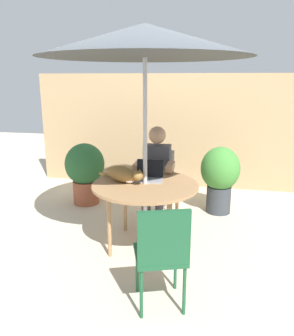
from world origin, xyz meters
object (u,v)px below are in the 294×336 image
Objects in this scene: patio_table at (145,188)px; chair_occupied at (158,178)px; patio_umbrella at (145,41)px; cat at (124,175)px; chair_empty at (162,250)px; potted_plant_near_fence at (220,175)px; person_seated at (156,169)px; potted_plant_by_chair at (85,170)px; laptop at (150,174)px.

chair_occupied reaches higher than patio_table.
cat is (-0.25, 0.02, -1.37)m from patio_umbrella.
potted_plant_near_fence reaches higher than chair_empty.
person_seated is at bearing 90.00° from patio_umbrella.
chair_empty is 0.99× the size of potted_plant_by_chair.
potted_plant_by_chair is at bearing 135.44° from patio_umbrella.
laptop is 1.52m from potted_plant_by_chair.
chair_empty is (0.34, -1.04, -0.14)m from patio_table.
chair_empty is 0.73× the size of person_seated.
cat is at bearing -150.15° from laptop.
chair_empty is at bearing -71.70° from patio_umbrella.
patio_umbrella reaches higher than laptop.
potted_plant_near_fence is (1.06, 1.13, -0.27)m from cat.
potted_plant_near_fence is at bearing 19.70° from chair_occupied.
chair_empty is (0.34, -1.90, 0.00)m from chair_occupied.
potted_plant_by_chair is (-0.90, 1.10, -0.29)m from cat.
potted_plant_by_chair is at bearing 129.17° from cat.
person_seated is at bearing -151.09° from potted_plant_near_fence.
chair_occupied is (0.00, 0.86, -0.14)m from patio_table.
person_seated reaches higher than potted_plant_near_fence.
cat is at bearing -50.83° from potted_plant_by_chair.
laptop reaches higher than cat.
cat is 1.57m from potted_plant_near_fence.
chair_occupied and chair_empty have the same top height.
chair_occupied is 1.17m from potted_plant_by_chair.
laptop is 1.29m from potted_plant_near_fence.
patio_umbrella is 2.51× the size of potted_plant_near_fence.
chair_empty is 1.25m from cat.
patio_umbrella is 1.40m from laptop.
patio_umbrella is at bearing -90.00° from person_seated.
patio_table is 0.70m from person_seated.
patio_umbrella reaches higher than cat.
patio_umbrella reaches higher than chair_empty.
potted_plant_near_fence is (0.81, 1.15, -0.13)m from patio_table.
person_seated reaches higher than cat.
chair_occupied is at bearing -12.96° from potted_plant_by_chair.
patio_table is 1.27× the size of chair_empty.
patio_umbrella is 3.98× the size of cat.
laptop reaches higher than chair_empty.
person_seated reaches higher than laptop.
laptop is 0.35× the size of potted_plant_by_chair.
chair_empty is 2.83× the size of laptop.
potted_plant_by_chair is (-1.14, 0.42, -0.18)m from person_seated.
patio_table is at bearing -5.55° from cat.
potted_plant_near_fence is (0.47, 2.19, 0.01)m from chair_empty.
patio_umbrella reaches higher than chair_occupied.
chair_empty is at bearing -78.85° from person_seated.
potted_plant_by_chair reaches higher than chair_occupied.
cat is at bearing -109.86° from person_seated.
patio_table is 0.93× the size of person_seated.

